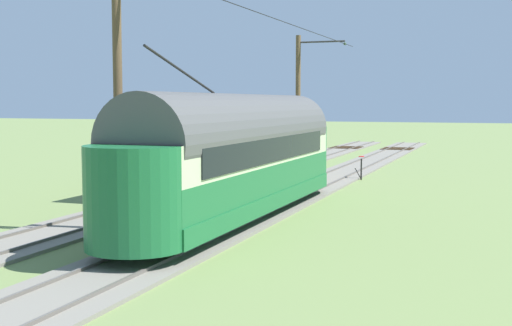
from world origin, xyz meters
The scene contains 10 objects.
ground_plane centered at (0.00, 0.00, 0.00)m, with size 220.00×220.00×0.00m, color olive.
track_streetcar_siding centered at (-2.19, -0.31, 0.05)m, with size 2.80×80.00×0.18m.
track_adjacent_siding centered at (2.19, -0.31, 0.05)m, with size 2.80×80.00×0.18m.
vintage_streetcar centered at (-2.19, 5.65, 2.26)m, with size 2.65×16.33×5.28m.
coach_adjacent centered at (2.19, -2.27, 2.16)m, with size 2.96×12.42×3.85m.
catenary_pole_foreground centered at (0.41, -10.33, 4.06)m, with size 2.89×0.28×7.78m.
catenary_pole_mid_near centered at (0.41, 8.91, 4.06)m, with size 2.89×0.28×7.78m.
overhead_wire_run centered at (-2.10, -1.37, 7.24)m, with size 2.69×23.24×0.18m.
switch_stand centered at (-3.70, -7.73, 0.70)m, with size 0.50×0.30×1.24m.
spare_tie_stack centered at (5.63, -1.80, 0.27)m, with size 2.40×2.40×0.54m.
Camera 1 is at (-10.67, 27.14, 4.04)m, focal length 47.97 mm.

